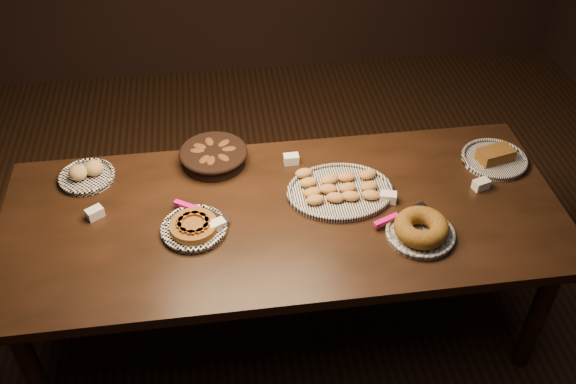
{
  "coord_description": "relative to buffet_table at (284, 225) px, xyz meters",
  "views": [
    {
      "loc": [
        -0.25,
        -1.98,
        2.62
      ],
      "look_at": [
        0.03,
        0.05,
        0.82
      ],
      "focal_mm": 40.0,
      "sensor_mm": 36.0,
      "label": 1
    }
  ],
  "objects": [
    {
      "name": "bundt_cake_plate",
      "position": [
        0.53,
        -0.22,
        0.11
      ],
      "size": [
        0.32,
        0.32,
        0.09
      ],
      "rotation": [
        0.0,
        0.0,
        -0.26
      ],
      "color": "black",
      "rests_on": "buffet_table"
    },
    {
      "name": "bread_roll_plate",
      "position": [
        -0.85,
        0.34,
        0.1
      ],
      "size": [
        0.25,
        0.25,
        0.08
      ],
      "rotation": [
        0.0,
        0.0,
        -0.33
      ],
      "color": "white",
      "rests_on": "buffet_table"
    },
    {
      "name": "ground",
      "position": [
        0.0,
        0.0,
        -0.68
      ],
      "size": [
        5.0,
        5.0,
        0.0
      ],
      "primitive_type": "plane",
      "color": "black",
      "rests_on": "ground"
    },
    {
      "name": "tent_cards",
      "position": [
        0.07,
        0.08,
        0.1
      ],
      "size": [
        1.76,
        0.46,
        0.04
      ],
      "color": "white",
      "rests_on": "buffet_table"
    },
    {
      "name": "loaf_plate",
      "position": [
        1.02,
        0.21,
        0.09
      ],
      "size": [
        0.3,
        0.3,
        0.07
      ],
      "rotation": [
        0.0,
        0.0,
        0.23
      ],
      "color": "black",
      "rests_on": "buffet_table"
    },
    {
      "name": "madeleine_platter",
      "position": [
        0.26,
        0.09,
        0.09
      ],
      "size": [
        0.47,
        0.38,
        0.05
      ],
      "rotation": [
        0.0,
        0.0,
        -0.23
      ],
      "color": "black",
      "rests_on": "buffet_table"
    },
    {
      "name": "apple_tart_plate",
      "position": [
        -0.38,
        -0.06,
        0.09
      ],
      "size": [
        0.29,
        0.31,
        0.05
      ],
      "rotation": [
        0.0,
        0.0,
        -0.17
      ],
      "color": "white",
      "rests_on": "buffet_table"
    },
    {
      "name": "croissant_basket",
      "position": [
        -0.28,
        0.38,
        0.12
      ],
      "size": [
        0.37,
        0.37,
        0.08
      ],
      "rotation": [
        0.0,
        0.0,
        -0.32
      ],
      "color": "black",
      "rests_on": "buffet_table"
    },
    {
      "name": "buffet_table",
      "position": [
        0.0,
        0.0,
        0.0
      ],
      "size": [
        2.4,
        1.0,
        0.75
      ],
      "color": "black",
      "rests_on": "ground"
    }
  ]
}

